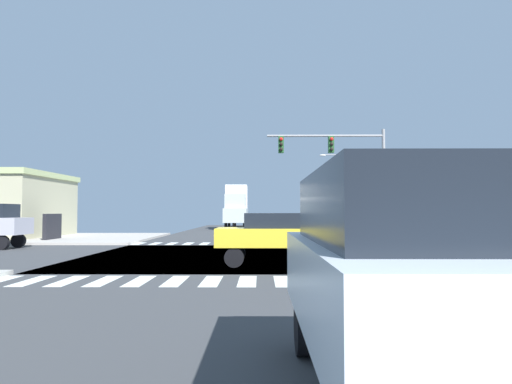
% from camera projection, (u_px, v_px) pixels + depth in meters
% --- Properties ---
extents(ground, '(90.00, 90.00, 0.05)m').
position_uv_depth(ground, '(246.00, 256.00, 19.66)').
color(ground, '#3A3C3F').
extents(sidewalk_corner_ne, '(12.00, 12.00, 0.14)m').
position_uv_depth(sidewalk_corner_ne, '(435.00, 238.00, 31.52)').
color(sidewalk_corner_ne, '#B2ADA3').
rests_on(sidewalk_corner_ne, ground).
extents(sidewalk_corner_nw, '(12.00, 12.00, 0.14)m').
position_uv_depth(sidewalk_corner_nw, '(70.00, 238.00, 31.77)').
color(sidewalk_corner_nw, '#ADA79F').
rests_on(sidewalk_corner_nw, ground).
extents(crosswalk_near, '(13.50, 2.00, 0.01)m').
position_uv_depth(crosswalk_near, '(229.00, 281.00, 12.37)').
color(crosswalk_near, silver).
rests_on(crosswalk_near, ground).
extents(crosswalk_far, '(13.50, 2.00, 0.01)m').
position_uv_depth(crosswalk_far, '(246.00, 244.00, 26.95)').
color(crosswalk_far, silver).
rests_on(crosswalk_far, ground).
extents(traffic_signal_mast, '(7.24, 0.55, 7.00)m').
position_uv_depth(traffic_signal_mast, '(339.00, 159.00, 27.28)').
color(traffic_signal_mast, gray).
rests_on(traffic_signal_mast, ground).
extents(street_lamp, '(1.78, 0.32, 7.35)m').
position_uv_depth(street_lamp, '(335.00, 185.00, 41.50)').
color(street_lamp, gray).
rests_on(street_lamp, ground).
extents(suv_farside_2, '(1.96, 4.60, 2.34)m').
position_uv_depth(suv_farside_2, '(240.00, 216.00, 58.30)').
color(suv_farside_2, black).
rests_on(suv_farside_2, ground).
extents(suv_crossing_3, '(1.96, 4.60, 2.34)m').
position_uv_depth(suv_crossing_3, '(399.00, 265.00, 4.47)').
color(suv_crossing_3, black).
rests_on(suv_crossing_3, ground).
extents(box_truck_queued_1, '(2.40, 7.20, 4.85)m').
position_uv_depth(box_truck_queued_1, '(236.00, 206.00, 48.90)').
color(box_truck_queued_1, black).
rests_on(box_truck_queued_1, ground).
extents(sedan_leading_1, '(4.30, 1.80, 1.88)m').
position_uv_depth(sedan_leading_1, '(276.00, 234.00, 16.20)').
color(sedan_leading_1, black).
rests_on(sedan_leading_1, ground).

